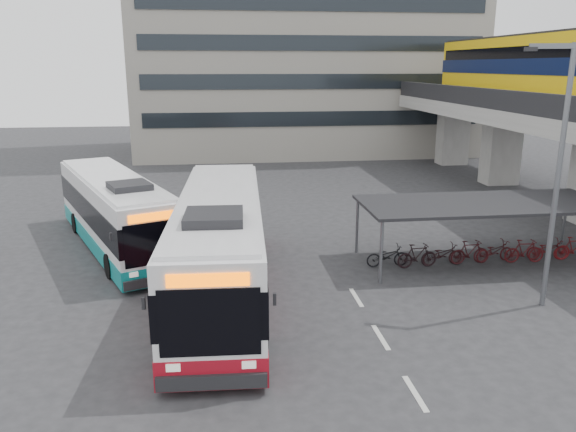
{
  "coord_description": "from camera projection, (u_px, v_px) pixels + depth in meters",
  "views": [
    {
      "loc": [
        -2.2,
        -17.78,
        7.87
      ],
      "look_at": [
        0.58,
        3.86,
        2.0
      ],
      "focal_mm": 35.0,
      "sensor_mm": 36.0,
      "label": 1
    }
  ],
  "objects": [
    {
      "name": "ground",
      "position": [
        286.0,
        301.0,
        19.35
      ],
      "size": [
        120.0,
        120.0,
        0.0
      ],
      "primitive_type": "plane",
      "color": "#28282B",
      "rests_on": "ground"
    },
    {
      "name": "viaduct",
      "position": [
        542.0,
        94.0,
        33.06
      ],
      "size": [
        8.0,
        32.0,
        9.68
      ],
      "color": "gray",
      "rests_on": "ground"
    },
    {
      "name": "bike_shelter",
      "position": [
        482.0,
        232.0,
        22.92
      ],
      "size": [
        10.0,
        4.0,
        2.54
      ],
      "color": "#595B60",
      "rests_on": "ground"
    },
    {
      "name": "office_block",
      "position": [
        302.0,
        13.0,
        51.32
      ],
      "size": [
        30.0,
        15.0,
        25.0
      ],
      "primitive_type": "cube",
      "color": "gray",
      "rests_on": "ground"
    },
    {
      "name": "road_markings",
      "position": [
        381.0,
        337.0,
        16.78
      ],
      "size": [
        0.15,
        7.6,
        0.01
      ],
      "color": "beige",
      "rests_on": "ground"
    },
    {
      "name": "bus_main",
      "position": [
        220.0,
        246.0,
        19.52
      ],
      "size": [
        3.45,
        13.11,
        3.84
      ],
      "rotation": [
        0.0,
        0.0,
        -0.05
      ],
      "color": "white",
      "rests_on": "ground"
    },
    {
      "name": "bus_teal",
      "position": [
        115.0,
        212.0,
        24.72
      ],
      "size": [
        6.85,
        11.74,
        3.45
      ],
      "rotation": [
        0.0,
        0.0,
        0.4
      ],
      "color": "white",
      "rests_on": "ground"
    },
    {
      "name": "pedestrian",
      "position": [
        256.0,
        292.0,
        18.08
      ],
      "size": [
        0.59,
        0.7,
        1.63
      ],
      "primitive_type": "imported",
      "rotation": [
        0.0,
        0.0,
        1.18
      ],
      "color": "black",
      "rests_on": "ground"
    },
    {
      "name": "lamp_post",
      "position": [
        556.0,
        163.0,
        17.81
      ],
      "size": [
        1.44,
        0.68,
        8.54
      ],
      "rotation": [
        0.0,
        0.0,
        -0.37
      ],
      "color": "#595B60",
      "rests_on": "ground"
    }
  ]
}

